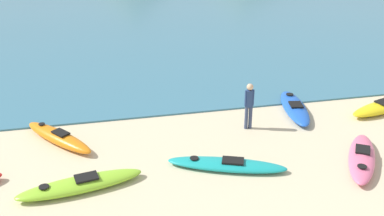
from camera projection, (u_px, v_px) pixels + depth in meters
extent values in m
ellipsoid|color=teal|center=(227.00, 165.00, 12.31)|extent=(3.31, 1.82, 0.24)
cube|color=black|center=(233.00, 161.00, 12.23)|extent=(0.69, 0.57, 0.05)
cylinder|color=black|center=(194.00, 158.00, 12.37)|extent=(0.24, 0.24, 0.02)
ellipsoid|color=#E5668C|center=(362.00, 158.00, 12.57)|extent=(2.17, 2.82, 0.33)
cube|color=black|center=(363.00, 149.00, 12.62)|extent=(0.61, 0.65, 0.05)
cylinder|color=black|center=(362.00, 166.00, 11.81)|extent=(0.25, 0.25, 0.02)
ellipsoid|color=orange|center=(58.00, 137.00, 13.67)|extent=(2.32, 2.74, 0.36)
cube|color=black|center=(61.00, 133.00, 13.50)|extent=(0.58, 0.62, 0.05)
cylinder|color=black|center=(42.00, 124.00, 14.08)|extent=(0.20, 0.20, 0.02)
ellipsoid|color=blue|center=(294.00, 108.00, 15.75)|extent=(1.35, 3.08, 0.32)
cube|color=black|center=(296.00, 105.00, 15.54)|extent=(0.52, 0.61, 0.05)
cylinder|color=black|center=(290.00, 94.00, 16.43)|extent=(0.27, 0.27, 0.02)
ellipsoid|color=#8CCC2D|center=(81.00, 184.00, 11.38)|extent=(3.28, 1.30, 0.30)
cube|color=black|center=(86.00, 177.00, 11.37)|extent=(0.64, 0.50, 0.05)
cylinder|color=black|center=(44.00, 187.00, 11.00)|extent=(0.25, 0.25, 0.02)
cube|color=black|center=(384.00, 102.00, 15.71)|extent=(0.69, 0.57, 0.05)
cylinder|color=#384260|center=(246.00, 118.00, 14.46)|extent=(0.11, 0.11, 0.78)
cylinder|color=#384260|center=(250.00, 117.00, 14.49)|extent=(0.11, 0.11, 0.78)
cube|color=navy|center=(249.00, 98.00, 14.20)|extent=(0.23, 0.25, 0.55)
cylinder|color=navy|center=(246.00, 98.00, 14.17)|extent=(0.08, 0.08, 0.53)
cylinder|color=navy|center=(253.00, 98.00, 14.22)|extent=(0.08, 0.08, 0.53)
sphere|color=tan|center=(250.00, 87.00, 14.05)|extent=(0.21, 0.21, 0.21)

